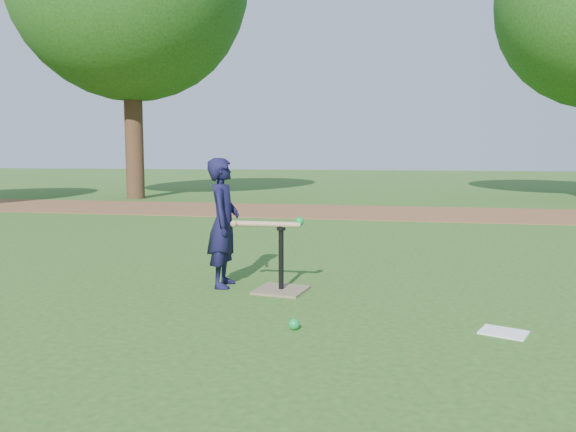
# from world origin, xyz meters

# --- Properties ---
(ground) EXTENTS (80.00, 80.00, 0.00)m
(ground) POSITION_xyz_m (0.00, 0.00, 0.00)
(ground) COLOR #285116
(ground) RESTS_ON ground
(dirt_strip) EXTENTS (24.00, 3.00, 0.01)m
(dirt_strip) POSITION_xyz_m (0.00, 7.50, 0.01)
(dirt_strip) COLOR brown
(dirt_strip) RESTS_ON ground
(child) EXTENTS (0.34, 0.47, 1.20)m
(child) POSITION_xyz_m (-0.26, 0.47, 0.60)
(child) COLOR black
(child) RESTS_ON ground
(wiffle_ball_ground) EXTENTS (0.08, 0.08, 0.08)m
(wiffle_ball_ground) POSITION_xyz_m (0.64, -0.69, 0.04)
(wiffle_ball_ground) COLOR #0D9339
(wiffle_ball_ground) RESTS_ON ground
(clipboard) EXTENTS (0.36, 0.32, 0.01)m
(clipboard) POSITION_xyz_m (2.07, -0.47, 0.01)
(clipboard) COLOR white
(clipboard) RESTS_ON ground
(batting_tee) EXTENTS (0.49, 0.49, 0.61)m
(batting_tee) POSITION_xyz_m (0.31, 0.38, 0.11)
(batting_tee) COLOR #79654C
(batting_tee) RESTS_ON ground
(swing_action) EXTENTS (0.66, 0.14, 0.10)m
(swing_action) POSITION_xyz_m (0.22, 0.36, 0.61)
(swing_action) COLOR tan
(swing_action) RESTS_ON ground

